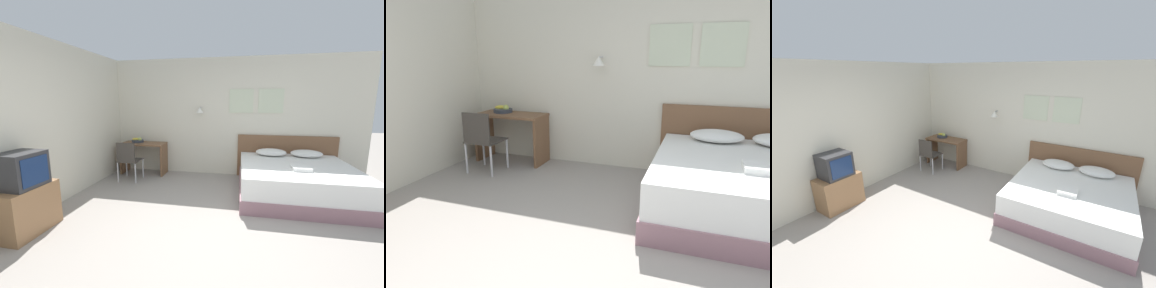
# 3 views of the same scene
# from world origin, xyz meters

# --- Properties ---
(wall_back) EXTENTS (5.98, 0.31, 2.65)m
(wall_back) POSITION_xyz_m (0.01, 2.88, 1.33)
(wall_back) COLOR beige
(wall_back) RESTS_ON ground_plane
(bed) EXTENTS (1.96, 1.98, 0.56)m
(bed) POSITION_xyz_m (1.35, 1.80, 0.28)
(bed) COLOR gray
(bed) RESTS_ON ground_plane
(headboard) EXTENTS (2.08, 0.06, 0.95)m
(headboard) POSITION_xyz_m (1.35, 2.82, 0.48)
(headboard) COLOR brown
(headboard) RESTS_ON ground_plane
(pillow_left) EXTENTS (0.62, 0.43, 0.14)m
(pillow_left) POSITION_xyz_m (1.00, 2.52, 0.64)
(pillow_left) COLOR white
(pillow_left) RESTS_ON bed
(folded_towel_near_foot) EXTENTS (0.29, 0.29, 0.06)m
(folded_towel_near_foot) POSITION_xyz_m (1.35, 1.50, 0.59)
(folded_towel_near_foot) COLOR white
(folded_towel_near_foot) RESTS_ON bed
(desk) EXTENTS (1.03, 0.50, 0.73)m
(desk) POSITION_xyz_m (-1.87, 2.56, 0.50)
(desk) COLOR brown
(desk) RESTS_ON ground_plane
(desk_chair) EXTENTS (0.44, 0.44, 0.85)m
(desk_chair) POSITION_xyz_m (-1.96, 1.94, 0.50)
(desk_chair) COLOR #3D3833
(desk_chair) RESTS_ON ground_plane
(fruit_bowl) EXTENTS (0.29, 0.28, 0.12)m
(fruit_bowl) POSITION_xyz_m (-2.03, 2.61, 0.77)
(fruit_bowl) COLOR #333842
(fruit_bowl) RESTS_ON desk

